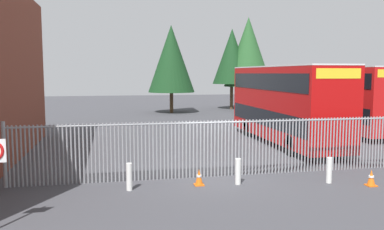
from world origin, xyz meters
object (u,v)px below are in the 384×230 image
Objects in this scene: bollard_near_left at (129,177)px; bollard_near_right at (329,170)px; bollard_center_front at (238,171)px; traffic_cone_mid_forecourt at (199,177)px; double_decker_bus_behind_fence_left at (339,96)px; double_decker_bus_near_gate at (284,101)px; traffic_cone_by_gate at (371,178)px.

bollard_near_left is 1.00× the size of bollard_near_right.
traffic_cone_mid_forecourt is at bearing 173.15° from bollard_center_front.
bollard_near_left is at bearing -142.69° from double_decker_bus_behind_fence_left.
bollard_center_front is 1.43m from traffic_cone_mid_forecourt.
double_decker_bus_behind_fence_left is 18.78m from bollard_near_left.
double_decker_bus_behind_fence_left is (5.78, 3.83, 0.00)m from double_decker_bus_near_gate.
bollard_near_right is 1.44m from traffic_cone_by_gate.
traffic_cone_by_gate is at bearing -93.84° from double_decker_bus_near_gate.
double_decker_bus_near_gate is at bearing -146.48° from double_decker_bus_behind_fence_left.
bollard_near_left is at bearing 172.12° from traffic_cone_by_gate.
double_decker_bus_near_gate is at bearing 39.55° from bollard_near_left.
bollard_center_front reaches higher than traffic_cone_by_gate.
bollard_center_front is 3.37m from bollard_near_right.
double_decker_bus_near_gate reaches higher than traffic_cone_mid_forecourt.
double_decker_bus_near_gate is 11.38× the size of bollard_near_left.
bollard_near_left is at bearing -140.45° from double_decker_bus_near_gate.
double_decker_bus_behind_fence_left is 18.32× the size of traffic_cone_by_gate.
double_decker_bus_near_gate is 11.38× the size of bollard_near_right.
bollard_near_right is (-7.63, -11.84, -1.95)m from double_decker_bus_behind_fence_left.
traffic_cone_mid_forecourt is at bearing -137.88° from double_decker_bus_behind_fence_left.
double_decker_bus_behind_fence_left is at bearing 42.12° from traffic_cone_mid_forecourt.
traffic_cone_by_gate is at bearing -27.34° from bollard_near_right.
bollard_center_front is 1.61× the size of traffic_cone_by_gate.
bollard_near_left is 1.61× the size of traffic_cone_mid_forecourt.
traffic_cone_mid_forecourt is (-6.01, 1.31, 0.00)m from traffic_cone_by_gate.
double_decker_bus_behind_fence_left is 14.19m from traffic_cone_by_gate.
bollard_center_front and bollard_near_right have the same top height.
bollard_near_right is at bearing -7.83° from traffic_cone_mid_forecourt.
bollard_near_left is 7.24m from bollard_near_right.
bollard_near_right reaches higher than traffic_cone_by_gate.
double_decker_bus_behind_fence_left is at bearing 37.31° from bollard_near_left.
double_decker_bus_near_gate is 10.11m from traffic_cone_mid_forecourt.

